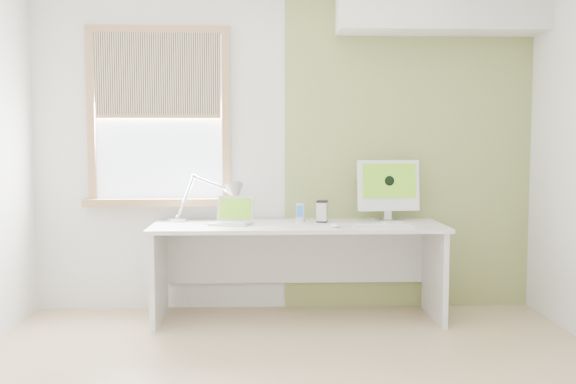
{
  "coord_description": "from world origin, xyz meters",
  "views": [
    {
      "loc": [
        -0.16,
        -3.48,
        1.36
      ],
      "look_at": [
        0.0,
        1.05,
        1.0
      ],
      "focal_mm": 40.46,
      "sensor_mm": 36.0,
      "label": 1
    }
  ],
  "objects_px": {
    "laptop": "(233,217)",
    "imac": "(388,187)",
    "external_drive": "(322,211)",
    "desk": "(297,248)",
    "desk_lamp": "(224,197)"
  },
  "relations": [
    {
      "from": "external_drive",
      "to": "imac",
      "type": "bearing_deg",
      "value": 5.28
    },
    {
      "from": "desk",
      "to": "imac",
      "type": "distance_m",
      "value": 0.86
    },
    {
      "from": "desk",
      "to": "imac",
      "type": "bearing_deg",
      "value": 8.95
    },
    {
      "from": "laptop",
      "to": "imac",
      "type": "height_order",
      "value": "imac"
    },
    {
      "from": "imac",
      "to": "desk_lamp",
      "type": "bearing_deg",
      "value": -179.21
    },
    {
      "from": "external_drive",
      "to": "imac",
      "type": "height_order",
      "value": "imac"
    },
    {
      "from": "laptop",
      "to": "imac",
      "type": "distance_m",
      "value": 1.24
    },
    {
      "from": "desk",
      "to": "laptop",
      "type": "relative_size",
      "value": 6.23
    },
    {
      "from": "desk_lamp",
      "to": "imac",
      "type": "bearing_deg",
      "value": 0.79
    },
    {
      "from": "laptop",
      "to": "imac",
      "type": "xyz_separation_m",
      "value": [
        1.21,
        0.16,
        0.22
      ]
    },
    {
      "from": "desk",
      "to": "external_drive",
      "type": "distance_m",
      "value": 0.35
    },
    {
      "from": "laptop",
      "to": "imac",
      "type": "relative_size",
      "value": 0.72
    },
    {
      "from": "desk",
      "to": "imac",
      "type": "xyz_separation_m",
      "value": [
        0.72,
        0.11,
        0.46
      ]
    },
    {
      "from": "desk_lamp",
      "to": "external_drive",
      "type": "xyz_separation_m",
      "value": [
        0.76,
        -0.03,
        -0.11
      ]
    },
    {
      "from": "external_drive",
      "to": "imac",
      "type": "relative_size",
      "value": 0.34
    }
  ]
}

